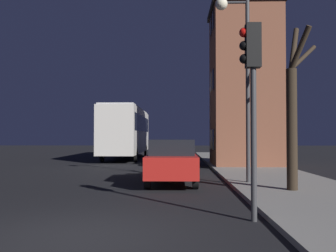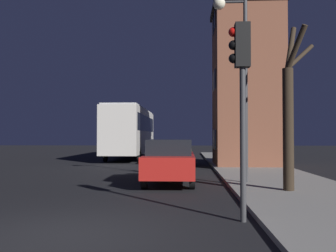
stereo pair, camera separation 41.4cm
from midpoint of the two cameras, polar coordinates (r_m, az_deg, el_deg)
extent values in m
plane|color=black|center=(6.91, -15.90, -15.86)|extent=(120.00, 120.00, 0.00)
cube|color=brown|center=(21.56, 11.01, 5.75)|extent=(3.59, 3.77, 8.62)
cube|color=black|center=(22.55, 10.95, 17.06)|extent=(3.83, 4.01, 0.30)
cube|color=black|center=(20.53, 6.35, -2.05)|extent=(0.03, 0.70, 1.10)
cube|color=#E5C67F|center=(21.78, 6.06, -2.02)|extent=(0.03, 0.70, 1.10)
cube|color=black|center=(20.76, 6.32, 7.12)|extent=(0.03, 0.70, 1.10)
cube|color=#E5C67F|center=(22.00, 6.04, 6.63)|extent=(0.03, 0.70, 1.10)
cube|color=black|center=(21.51, 6.30, 15.87)|extent=(0.03, 0.70, 1.10)
cube|color=black|center=(22.71, 6.01, 14.92)|extent=(0.03, 0.70, 1.10)
cylinder|color=#38383A|center=(13.30, 11.19, 5.37)|extent=(0.14, 0.14, 6.37)
cylinder|color=#38383A|center=(13.94, 9.20, 18.09)|extent=(0.90, 0.09, 0.09)
sphere|color=#F4EAC6|center=(13.88, 7.27, 17.96)|extent=(0.43, 0.43, 0.43)
cylinder|color=#38383A|center=(7.70, 11.42, -2.72)|extent=(0.12, 0.12, 3.10)
cube|color=black|center=(7.92, 11.34, 11.92)|extent=(0.30, 0.24, 0.90)
sphere|color=red|center=(7.95, 10.01, 13.86)|extent=(0.20, 0.20, 0.20)
sphere|color=black|center=(7.89, 10.02, 11.96)|extent=(0.20, 0.20, 0.20)
sphere|color=black|center=(7.83, 10.03, 10.04)|extent=(0.20, 0.20, 0.20)
cylinder|color=#2D2319|center=(11.60, 17.38, -0.46)|extent=(0.31, 0.31, 3.59)
cylinder|color=#2D2319|center=(12.35, 18.98, 9.84)|extent=(1.10, 0.91, 0.94)
cylinder|color=#2D2319|center=(11.63, 18.50, 11.22)|extent=(0.53, 0.83, 1.19)
cylinder|color=#2D2319|center=(12.30, 17.70, 11.18)|extent=(0.60, 0.92, 1.47)
cube|color=beige|center=(28.75, -6.72, -0.80)|extent=(2.42, 11.74, 3.18)
cube|color=black|center=(28.76, -6.71, 0.34)|extent=(2.44, 10.80, 1.14)
cube|color=#B2B2B2|center=(28.82, -6.71, 2.48)|extent=(2.30, 11.15, 0.12)
cylinder|color=black|center=(32.43, -3.81, -3.69)|extent=(0.18, 0.96, 0.96)
cylinder|color=black|center=(32.71, -7.74, -3.66)|extent=(0.18, 0.96, 0.96)
cylinder|color=black|center=(24.85, -5.39, -4.36)|extent=(0.18, 0.96, 0.96)
cylinder|color=black|center=(25.21, -10.48, -4.30)|extent=(0.18, 0.96, 0.96)
cube|color=#B21E19|center=(13.56, -0.27, -5.83)|extent=(1.73, 4.32, 0.72)
cube|color=black|center=(13.31, -0.29, -3.21)|extent=(1.52, 2.25, 0.54)
cylinder|color=black|center=(14.99, 2.86, -6.79)|extent=(0.18, 0.67, 0.67)
cylinder|color=black|center=(15.03, -3.09, -6.78)|extent=(0.18, 0.67, 0.67)
cylinder|color=black|center=(12.20, 3.21, -8.01)|extent=(0.18, 0.67, 0.67)
cylinder|color=black|center=(12.25, -4.11, -7.98)|extent=(0.18, 0.67, 0.67)
cube|color=olive|center=(22.45, 0.33, -4.22)|extent=(1.78, 4.63, 0.70)
cube|color=black|center=(22.20, 0.32, -2.72)|extent=(1.57, 2.41, 0.49)
cylinder|color=black|center=(23.97, 2.32, -4.89)|extent=(0.18, 0.61, 0.61)
cylinder|color=black|center=(24.00, -1.52, -4.89)|extent=(0.18, 0.61, 0.61)
cylinder|color=black|center=(20.97, 2.46, -5.38)|extent=(0.18, 0.61, 0.61)
cylinder|color=black|center=(21.00, -1.93, -5.37)|extent=(0.18, 0.61, 0.61)
cube|color=black|center=(32.67, 0.77, -3.46)|extent=(1.81, 3.99, 0.56)
cube|color=black|center=(32.46, 0.77, -2.55)|extent=(1.59, 2.07, 0.49)
cylinder|color=black|center=(33.98, 2.17, -3.85)|extent=(0.18, 0.65, 0.65)
cylinder|color=black|center=(34.00, -0.59, -3.85)|extent=(0.18, 0.65, 0.65)
cylinder|color=black|center=(31.39, 2.24, -4.05)|extent=(0.18, 0.65, 0.65)
cylinder|color=black|center=(31.41, -0.75, -4.05)|extent=(0.18, 0.65, 0.65)
camera|label=1|loc=(0.21, -90.72, 0.02)|focal=40.00mm
camera|label=2|loc=(0.21, 89.28, -0.02)|focal=40.00mm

